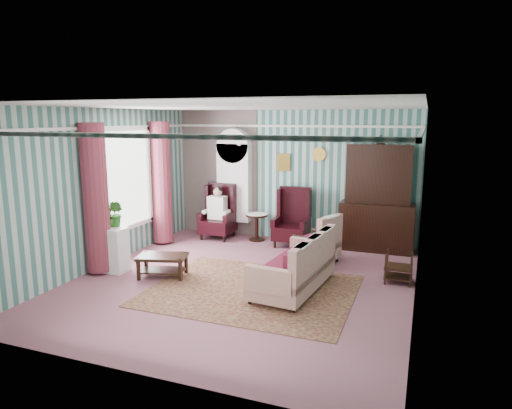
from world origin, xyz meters
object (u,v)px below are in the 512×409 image
at_px(dresser_hutch, 378,195).
at_px(coffee_table, 163,266).
at_px(sofa, 293,260).
at_px(round_side_table, 257,227).
at_px(wingback_right, 291,217).
at_px(nest_table, 399,267).
at_px(plant_stand, 112,250).
at_px(wingback_left, 217,212).
at_px(seated_woman, 217,213).
at_px(floral_armchair, 317,238).
at_px(bookcase, 234,188).

bearing_deg(dresser_hutch, coffee_table, -137.92).
bearing_deg(sofa, round_side_table, 37.13).
bearing_deg(dresser_hutch, wingback_right, -171.23).
distance_m(dresser_hutch, nest_table, 2.11).
bearing_deg(round_side_table, coffee_table, -103.50).
height_order(dresser_hutch, sofa, dresser_hutch).
height_order(round_side_table, plant_stand, plant_stand).
bearing_deg(dresser_hutch, wingback_left, -175.59).
bearing_deg(round_side_table, wingback_right, -10.01).
xyz_separation_m(sofa, coffee_table, (-2.28, -0.20, -0.30)).
bearing_deg(dresser_hutch, seated_woman, -175.59).
distance_m(nest_table, floral_armchair, 1.67).
height_order(seated_woman, plant_stand, seated_woman).
height_order(wingback_right, sofa, wingback_right).
bearing_deg(floral_armchair, plant_stand, 139.85).
bearing_deg(floral_armchair, sofa, -159.52).
bearing_deg(round_side_table, sofa, -58.78).
height_order(wingback_left, round_side_table, wingback_left).
bearing_deg(seated_woman, sofa, -44.89).
xyz_separation_m(wingback_left, sofa, (2.50, -2.49, -0.13)).
distance_m(sofa, floral_armchair, 1.54).
distance_m(plant_stand, coffee_table, 1.04).
bearing_deg(nest_table, coffee_table, -163.46).
height_order(seated_woman, sofa, seated_woman).
relative_size(dresser_hutch, floral_armchair, 2.42).
bearing_deg(nest_table, seated_woman, 159.15).
bearing_deg(wingback_right, bookcase, 165.43).
height_order(round_side_table, sofa, sofa).
distance_m(wingback_left, round_side_table, 0.97).
distance_m(wingback_right, floral_armchair, 1.23).
bearing_deg(seated_woman, round_side_table, 9.46).
bearing_deg(wingback_right, wingback_left, 180.00).
bearing_deg(dresser_hutch, sofa, -109.92).
bearing_deg(plant_stand, coffee_table, 3.14).
bearing_deg(wingback_right, sofa, -73.24).
distance_m(wingback_right, round_side_table, 0.92).
distance_m(round_side_table, nest_table, 3.60).
relative_size(bookcase, round_side_table, 3.73).
xyz_separation_m(bookcase, plant_stand, (-1.05, -3.14, -0.72)).
relative_size(bookcase, nest_table, 4.15).
height_order(plant_stand, sofa, sofa).
relative_size(round_side_table, plant_stand, 0.75).
bearing_deg(plant_stand, sofa, 4.50).
bearing_deg(coffee_table, nest_table, 16.54).
relative_size(wingback_left, nest_table, 2.31).
bearing_deg(wingback_right, round_side_table, 169.99).
relative_size(nest_table, coffee_table, 0.65).
height_order(seated_woman, floral_armchair, seated_woman).
height_order(wingback_left, plant_stand, wingback_left).
relative_size(wingback_right, nest_table, 2.31).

